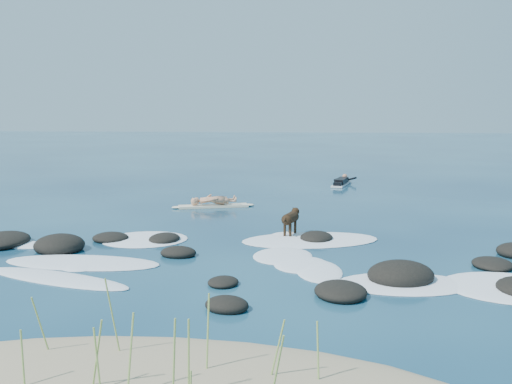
# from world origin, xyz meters

# --- Properties ---
(ground) EXTENTS (160.00, 160.00, 0.00)m
(ground) POSITION_xyz_m (0.00, 0.00, 0.00)
(ground) COLOR #0A2642
(ground) RESTS_ON ground
(dune_grass) EXTENTS (3.88, 1.80, 1.20)m
(dune_grass) POSITION_xyz_m (0.31, -7.97, 0.63)
(dune_grass) COLOR #8DAE54
(dune_grass) RESTS_ON ground
(reef_rocks) EXTENTS (14.97, 6.66, 0.58)m
(reef_rocks) POSITION_xyz_m (-0.49, -1.45, 0.11)
(reef_rocks) COLOR black
(reef_rocks) RESTS_ON ground
(breaking_foam) EXTENTS (15.27, 6.66, 0.12)m
(breaking_foam) POSITION_xyz_m (0.32, -1.04, 0.01)
(breaking_foam) COLOR white
(breaking_foam) RESTS_ON ground
(standing_surfer_rig) EXTENTS (2.99, 1.29, 1.74)m
(standing_surfer_rig) POSITION_xyz_m (-1.73, 6.13, 0.69)
(standing_surfer_rig) COLOR #F0E3C0
(standing_surfer_rig) RESTS_ON ground
(paddling_surfer_rig) EXTENTS (1.30, 2.60, 0.45)m
(paddling_surfer_rig) POSITION_xyz_m (3.18, 13.06, 0.15)
(paddling_surfer_rig) COLOR silver
(paddling_surfer_rig) RESTS_ON ground
(dog) EXTENTS (0.53, 1.23, 0.79)m
(dog) POSITION_xyz_m (1.34, 1.56, 0.53)
(dog) COLOR black
(dog) RESTS_ON ground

